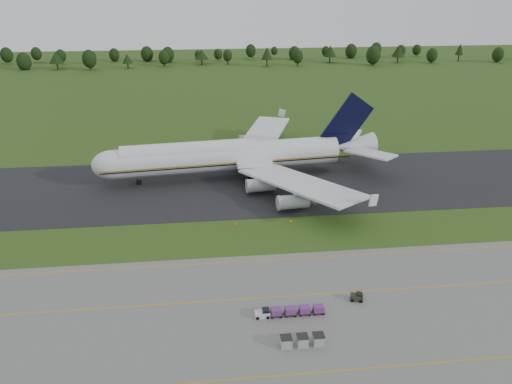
{
  "coord_description": "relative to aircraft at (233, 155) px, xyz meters",
  "views": [
    {
      "loc": [
        -9.67,
        -91.53,
        49.63
      ],
      "look_at": [
        0.71,
        2.0,
        9.16
      ],
      "focal_mm": 35.0,
      "sensor_mm": 36.0,
      "label": 1
    }
  ],
  "objects": [
    {
      "name": "ground",
      "position": [
        1.79,
        -34.08,
        -6.19
      ],
      "size": [
        600.0,
        600.0,
        0.0
      ],
      "primitive_type": "plane",
      "color": "#2A4815",
      "rests_on": "ground"
    },
    {
      "name": "taxiway",
      "position": [
        1.79,
        -6.08,
        -6.15
      ],
      "size": [
        300.0,
        40.0,
        0.08
      ],
      "primitive_type": "cube",
      "color": "black",
      "rests_on": "ground"
    },
    {
      "name": "edge_markers",
      "position": [
        4.48,
        -28.88,
        -5.91
      ],
      "size": [
        12.72,
        0.3,
        0.6
      ],
      "color": "orange",
      "rests_on": "ground"
    },
    {
      "name": "apron_markings",
      "position": [
        1.79,
        -61.06,
        -6.12
      ],
      "size": [
        300.0,
        30.2,
        0.01
      ],
      "color": "#C5910B",
      "rests_on": "apron"
    },
    {
      "name": "baggage_train",
      "position": [
        4.52,
        -61.15,
        -5.4
      ],
      "size": [
        11.19,
        1.43,
        1.38
      ],
      "color": "silver",
      "rests_on": "apron"
    },
    {
      "name": "tree_line",
      "position": [
        -0.21,
        184.93,
        0.03
      ],
      "size": [
        529.55,
        23.38,
        11.63
      ],
      "color": "black",
      "rests_on": "ground"
    },
    {
      "name": "apron",
      "position": [
        1.79,
        -68.08,
        -6.16
      ],
      "size": [
        300.0,
        52.0,
        0.06
      ],
      "primitive_type": "cube",
      "color": "slate",
      "rests_on": "ground"
    },
    {
      "name": "utility_cart",
      "position": [
        16.47,
        -58.45,
        -5.58
      ],
      "size": [
        2.28,
        1.71,
        1.12
      ],
      "color": "#252C1F",
      "rests_on": "apron"
    },
    {
      "name": "aircraft",
      "position": [
        0.0,
        0.0,
        0.0
      ],
      "size": [
        77.35,
        74.87,
        21.67
      ],
      "color": "silver",
      "rests_on": "ground"
    },
    {
      "name": "uld_row",
      "position": [
        5.29,
        -68.39,
        -5.29
      ],
      "size": [
        6.48,
        1.68,
        1.66
      ],
      "color": "#969696",
      "rests_on": "apron"
    }
  ]
}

